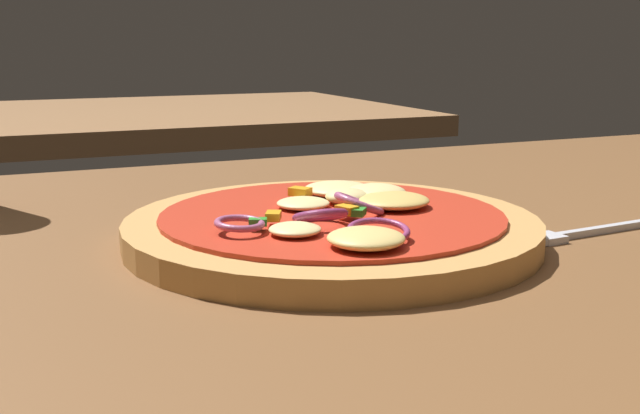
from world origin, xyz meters
The scene contains 4 objects.
dining_table centered at (0.00, 0.00, 0.02)m, with size 1.32×0.81×0.04m.
pizza centered at (0.01, 0.04, 0.05)m, with size 0.28×0.28×0.04m.
fork centered at (0.18, -0.02, 0.04)m, with size 0.19×0.03×0.01m.
background_table centered at (0.16, 1.08, 0.02)m, with size 0.83×0.67×0.04m.
Camera 1 is at (-0.21, -0.43, 0.17)m, focal length 43.88 mm.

